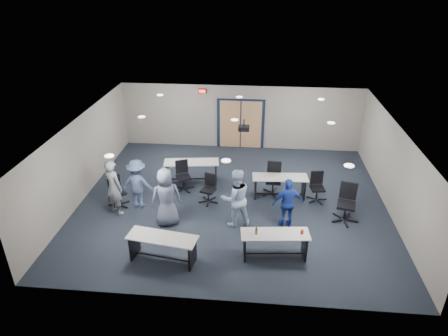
# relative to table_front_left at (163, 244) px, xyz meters

# --- Properties ---
(floor) EXTENTS (10.00, 10.00, 0.00)m
(floor) POSITION_rel_table_front_left_xyz_m (1.60, 3.20, -0.51)
(floor) COLOR black
(floor) RESTS_ON ground
(back_wall) EXTENTS (10.00, 0.04, 2.70)m
(back_wall) POSITION_rel_table_front_left_xyz_m (1.60, 7.70, 0.84)
(back_wall) COLOR gray
(back_wall) RESTS_ON floor
(front_wall) EXTENTS (10.00, 0.04, 2.70)m
(front_wall) POSITION_rel_table_front_left_xyz_m (1.60, -1.30, 0.84)
(front_wall) COLOR gray
(front_wall) RESTS_ON floor
(left_wall) EXTENTS (0.04, 9.00, 2.70)m
(left_wall) POSITION_rel_table_front_left_xyz_m (-3.40, 3.20, 0.84)
(left_wall) COLOR gray
(left_wall) RESTS_ON floor
(right_wall) EXTENTS (0.04, 9.00, 2.70)m
(right_wall) POSITION_rel_table_front_left_xyz_m (6.60, 3.20, 0.84)
(right_wall) COLOR gray
(right_wall) RESTS_ON floor
(ceiling) EXTENTS (10.00, 9.00, 0.04)m
(ceiling) POSITION_rel_table_front_left_xyz_m (1.60, 3.20, 2.19)
(ceiling) COLOR silver
(ceiling) RESTS_ON back_wall
(double_door) EXTENTS (2.00, 0.07, 2.20)m
(double_door) POSITION_rel_table_front_left_xyz_m (1.60, 7.66, 0.54)
(double_door) COLOR black
(double_door) RESTS_ON back_wall
(exit_sign) EXTENTS (0.32, 0.07, 0.18)m
(exit_sign) POSITION_rel_table_front_left_xyz_m (-0.00, 7.64, 1.94)
(exit_sign) COLOR black
(exit_sign) RESTS_ON back_wall
(ceiling_projector) EXTENTS (0.35, 0.32, 0.37)m
(ceiling_projector) POSITION_rel_table_front_left_xyz_m (1.90, 3.69, 1.90)
(ceiling_projector) COLOR black
(ceiling_projector) RESTS_ON ceiling
(ceiling_can_lights) EXTENTS (6.24, 5.74, 0.02)m
(ceiling_can_lights) POSITION_rel_table_front_left_xyz_m (1.60, 3.45, 2.16)
(ceiling_can_lights) COLOR white
(ceiling_can_lights) RESTS_ON ceiling
(table_front_left) EXTENTS (1.91, 0.89, 0.74)m
(table_front_left) POSITION_rel_table_front_left_xyz_m (0.00, 0.00, 0.00)
(table_front_left) COLOR #A5A29C
(table_front_left) RESTS_ON floor
(table_front_right) EXTENTS (1.85, 0.78, 1.00)m
(table_front_right) POSITION_rel_table_front_left_xyz_m (2.92, 0.44, 0.00)
(table_front_right) COLOR #A5A29C
(table_front_right) RESTS_ON floor
(table_back_left) EXTENTS (2.01, 0.90, 0.79)m
(table_back_left) POSITION_rel_table_front_left_xyz_m (0.03, 4.40, 0.03)
(table_back_left) COLOR #A5A29C
(table_back_left) RESTS_ON floor
(table_back_right) EXTENTS (1.87, 0.73, 0.74)m
(table_back_right) POSITION_rel_table_front_left_xyz_m (3.15, 3.63, -0.00)
(table_back_right) COLOR #A5A29C
(table_back_right) RESTS_ON floor
(chair_back_a) EXTENTS (0.86, 0.86, 1.04)m
(chair_back_a) POSITION_rel_table_front_left_xyz_m (-0.16, 3.79, 0.01)
(chair_back_a) COLOR black
(chair_back_a) RESTS_ON floor
(chair_back_b) EXTENTS (0.76, 0.76, 0.97)m
(chair_back_b) POSITION_rel_table_front_left_xyz_m (0.80, 3.04, -0.02)
(chair_back_b) COLOR black
(chair_back_b) RESTS_ON floor
(chair_back_c) EXTENTS (0.75, 0.75, 1.13)m
(chair_back_c) POSITION_rel_table_front_left_xyz_m (2.94, 3.76, 0.06)
(chair_back_c) COLOR black
(chair_back_c) RESTS_ON floor
(chair_back_d) EXTENTS (0.71, 0.71, 1.00)m
(chair_back_d) POSITION_rel_table_front_left_xyz_m (4.38, 3.47, -0.01)
(chair_back_d) COLOR black
(chair_back_d) RESTS_ON floor
(chair_loose_left) EXTENTS (0.90, 0.90, 1.01)m
(chair_loose_left) POSITION_rel_table_front_left_xyz_m (-2.07, 2.54, -0.00)
(chair_loose_left) COLOR black
(chair_loose_left) RESTS_ON floor
(chair_loose_right) EXTENTS (0.91, 0.91, 1.21)m
(chair_loose_right) POSITION_rel_table_front_left_xyz_m (5.10, 2.34, 0.10)
(chair_loose_right) COLOR black
(chair_loose_right) RESTS_ON floor
(person_gray) EXTENTS (0.80, 0.71, 1.83)m
(person_gray) POSITION_rel_table_front_left_xyz_m (-2.01, 2.12, 0.41)
(person_gray) COLOR gray
(person_gray) RESTS_ON floor
(person_plaid) EXTENTS (1.04, 0.87, 1.83)m
(person_plaid) POSITION_rel_table_front_left_xyz_m (-0.27, 1.70, 0.41)
(person_plaid) COLOR slate
(person_plaid) RESTS_ON floor
(person_lightblue) EXTENTS (1.08, 0.96, 1.83)m
(person_lightblue) POSITION_rel_table_front_left_xyz_m (1.79, 1.84, 0.41)
(person_lightblue) COLOR #BAD3F7
(person_lightblue) RESTS_ON floor
(person_navy) EXTENTS (0.98, 0.56, 1.58)m
(person_navy) POSITION_rel_table_front_left_xyz_m (3.31, 1.90, 0.28)
(person_navy) COLOR #1B3498
(person_navy) RESTS_ON floor
(person_back) EXTENTS (1.09, 0.65, 1.66)m
(person_back) POSITION_rel_table_front_left_xyz_m (-1.39, 2.56, 0.32)
(person_back) COLOR #414F75
(person_back) RESTS_ON floor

